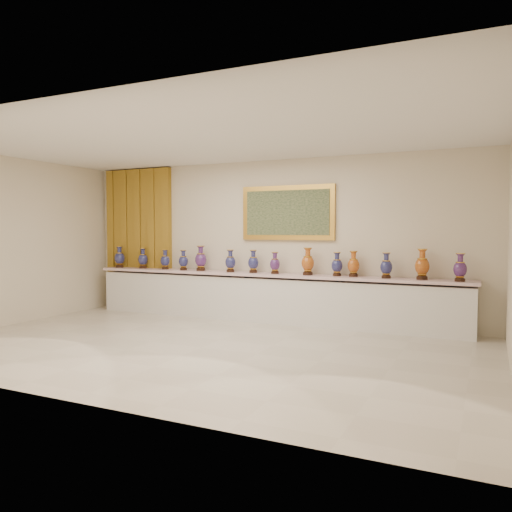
% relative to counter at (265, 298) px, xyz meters
% --- Properties ---
extents(ground, '(8.00, 8.00, 0.00)m').
position_rel_counter_xyz_m(ground, '(0.00, -2.27, -0.44)').
color(ground, beige).
rests_on(ground, ground).
extents(room, '(8.00, 8.00, 8.00)m').
position_rel_counter_xyz_m(room, '(-2.49, 0.17, 1.15)').
color(room, beige).
rests_on(room, ground).
extents(counter, '(7.28, 0.48, 0.90)m').
position_rel_counter_xyz_m(counter, '(0.00, 0.00, 0.00)').
color(counter, white).
rests_on(counter, ground).
extents(vase_0, '(0.24, 0.24, 0.46)m').
position_rel_counter_xyz_m(vase_0, '(-3.38, -0.03, 0.67)').
color(vase_0, '#331B0E').
rests_on(vase_0, counter).
extents(vase_1, '(0.24, 0.24, 0.42)m').
position_rel_counter_xyz_m(vase_1, '(-2.80, 0.00, 0.65)').
color(vase_1, '#331B0E').
rests_on(vase_1, counter).
extents(vase_2, '(0.23, 0.23, 0.40)m').
position_rel_counter_xyz_m(vase_2, '(-2.23, -0.01, 0.64)').
color(vase_2, '#331B0E').
rests_on(vase_2, counter).
extents(vase_3, '(0.19, 0.19, 0.40)m').
position_rel_counter_xyz_m(vase_3, '(-1.77, -0.04, 0.64)').
color(vase_3, '#331B0E').
rests_on(vase_3, counter).
extents(vase_4, '(0.23, 0.23, 0.49)m').
position_rel_counter_xyz_m(vase_4, '(-1.38, -0.01, 0.68)').
color(vase_4, '#331B0E').
rests_on(vase_4, counter).
extents(vase_5, '(0.22, 0.22, 0.42)m').
position_rel_counter_xyz_m(vase_5, '(-0.71, -0.04, 0.65)').
color(vase_5, '#331B0E').
rests_on(vase_5, counter).
extents(vase_6, '(0.24, 0.24, 0.43)m').
position_rel_counter_xyz_m(vase_6, '(-0.25, 0.00, 0.65)').
color(vase_6, '#331B0E').
rests_on(vase_6, counter).
extents(vase_7, '(0.20, 0.20, 0.40)m').
position_rel_counter_xyz_m(vase_7, '(0.20, -0.02, 0.64)').
color(vase_7, '#331B0E').
rests_on(vase_7, counter).
extents(vase_8, '(0.30, 0.30, 0.49)m').
position_rel_counter_xyz_m(vase_8, '(0.83, -0.01, 0.68)').
color(vase_8, '#331B0E').
rests_on(vase_8, counter).
extents(vase_9, '(0.25, 0.25, 0.41)m').
position_rel_counter_xyz_m(vase_9, '(1.35, 0.02, 0.65)').
color(vase_9, '#331B0E').
rests_on(vase_9, counter).
extents(vase_10, '(0.25, 0.25, 0.44)m').
position_rel_counter_xyz_m(vase_10, '(1.64, 0.02, 0.66)').
color(vase_10, '#331B0E').
rests_on(vase_10, counter).
extents(vase_11, '(0.26, 0.26, 0.43)m').
position_rel_counter_xyz_m(vase_11, '(2.20, -0.03, 0.65)').
color(vase_11, '#331B0E').
rests_on(vase_11, counter).
extents(vase_12, '(0.27, 0.27, 0.50)m').
position_rel_counter_xyz_m(vase_12, '(2.77, -0.01, 0.69)').
color(vase_12, '#331B0E').
rests_on(vase_12, counter).
extents(vase_13, '(0.24, 0.24, 0.44)m').
position_rel_counter_xyz_m(vase_13, '(3.34, -0.06, 0.66)').
color(vase_13, '#331B0E').
rests_on(vase_13, counter).
extents(label_card, '(0.10, 0.06, 0.00)m').
position_rel_counter_xyz_m(label_card, '(-1.87, -0.14, 0.47)').
color(label_card, white).
rests_on(label_card, counter).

